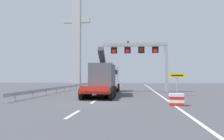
% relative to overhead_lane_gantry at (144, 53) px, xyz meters
% --- Properties ---
extents(ground, '(112.00, 112.00, 0.00)m').
position_rel_overhead_lane_gantry_xyz_m(ground, '(-4.65, -11.51, -5.44)').
color(ground, '#4C4C51').
extents(lane_markings, '(0.20, 44.35, 0.01)m').
position_rel_overhead_lane_gantry_xyz_m(lane_markings, '(-4.80, 3.36, -5.43)').
color(lane_markings, silver).
rests_on(lane_markings, ground).
extents(edge_line_right, '(0.20, 63.00, 0.01)m').
position_rel_overhead_lane_gantry_xyz_m(edge_line_right, '(1.55, 0.49, -5.43)').
color(edge_line_right, silver).
rests_on(edge_line_right, ground).
extents(overhead_lane_gantry, '(9.39, 0.90, 7.19)m').
position_rel_overhead_lane_gantry_xyz_m(overhead_lane_gantry, '(0.00, 0.00, 0.00)').
color(overhead_lane_gantry, '#9EA0A5').
rests_on(overhead_lane_gantry, ground).
extents(heavy_haul_truck_red, '(3.24, 14.10, 5.30)m').
position_rel_overhead_lane_gantry_xyz_m(heavy_haul_truck_red, '(-4.98, -3.10, -3.45)').
color(heavy_haul_truck_red, red).
rests_on(heavy_haul_truck_red, ground).
extents(exit_sign_yellow, '(1.77, 0.15, 2.53)m').
position_rel_overhead_lane_gantry_xyz_m(exit_sign_yellow, '(3.36, -5.40, -3.48)').
color(exit_sign_yellow, '#9EA0A5').
rests_on(exit_sign_yellow, ground).
extents(crash_barrier_striped, '(1.01, 0.51, 0.90)m').
position_rel_overhead_lane_gantry_xyz_m(crash_barrier_striped, '(1.67, -13.35, -4.99)').
color(crash_barrier_striped, red).
rests_on(crash_barrier_striped, ground).
extents(guardrail_left, '(0.13, 37.47, 0.76)m').
position_rel_overhead_lane_gantry_xyz_m(guardrail_left, '(-11.76, 5.22, -4.88)').
color(guardrail_left, '#999EA3').
rests_on(guardrail_left, ground).
extents(bridge_pylon_distant, '(9.00, 2.00, 34.20)m').
position_rel_overhead_lane_gantry_xyz_m(bridge_pylon_distant, '(-20.79, 37.90, 12.05)').
color(bridge_pylon_distant, '#B7B7B2').
rests_on(bridge_pylon_distant, ground).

